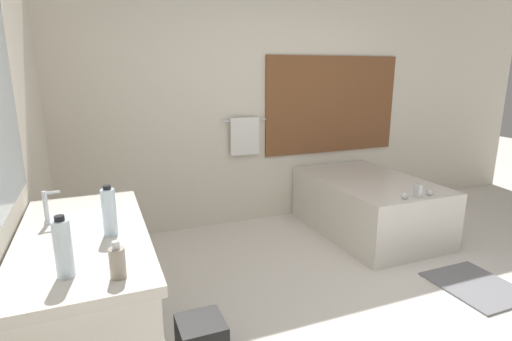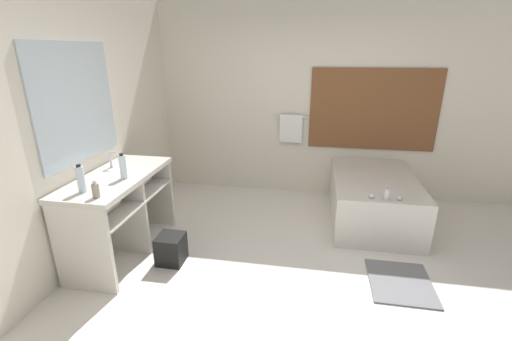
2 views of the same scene
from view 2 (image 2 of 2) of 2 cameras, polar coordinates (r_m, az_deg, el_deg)
ground_plane at (r=3.39m, az=7.60°, el=-18.05°), size 16.00×16.00×0.00m
wall_back_with_blinds at (r=4.97m, az=9.90°, el=11.08°), size 7.40×0.13×2.70m
wall_left_with_mirror at (r=3.59m, az=-29.70°, el=5.71°), size 0.08×7.40×2.70m
vanity_counter at (r=3.78m, az=-21.59°, el=-4.09°), size 0.61×1.32×0.88m
sink_faucet at (r=3.89m, az=-23.03°, el=1.67°), size 0.09×0.04×0.18m
bathtub at (r=4.53m, az=18.94°, el=-4.12°), size 0.99×1.53×0.70m
water_bottle_1 at (r=3.32m, az=-27.17°, el=-1.29°), size 0.07×0.07×0.25m
water_bottle_2 at (r=3.51m, az=-21.30°, el=0.60°), size 0.07×0.07×0.25m
soap_dispenser at (r=3.17m, az=-25.17°, el=-3.00°), size 0.06×0.06×0.15m
waste_bin at (r=3.66m, az=-13.97°, el=-12.55°), size 0.26×0.26×0.30m
bath_mat at (r=3.61m, az=22.91°, el=-16.77°), size 0.56×0.65×0.02m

